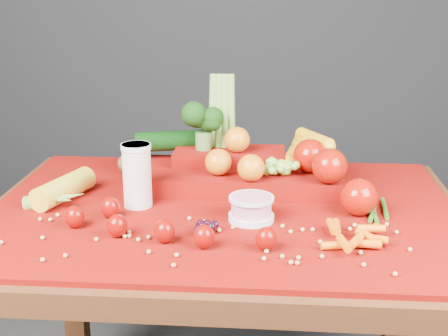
# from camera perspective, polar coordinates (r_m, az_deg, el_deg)

# --- Properties ---
(table) EXTENTS (1.10, 0.80, 0.75)m
(table) POSITION_cam_1_polar(r_m,az_deg,el_deg) (1.46, -0.06, -7.54)
(table) COLOR #361D0C
(table) RESTS_ON ground
(red_cloth) EXTENTS (1.05, 0.75, 0.01)m
(red_cloth) POSITION_cam_1_polar(r_m,az_deg,el_deg) (1.42, -0.06, -3.86)
(red_cloth) COLOR #730A03
(red_cloth) RESTS_ON table
(milk_glass) EXTENTS (0.07, 0.07, 0.15)m
(milk_glass) POSITION_cam_1_polar(r_m,az_deg,el_deg) (1.42, -7.96, -0.46)
(milk_glass) COLOR beige
(milk_glass) RESTS_ON red_cloth
(yogurt_bowl) EXTENTS (0.10, 0.10, 0.05)m
(yogurt_bowl) POSITION_cam_1_polar(r_m,az_deg,el_deg) (1.34, 2.52, -3.64)
(yogurt_bowl) COLOR silver
(yogurt_bowl) RESTS_ON red_cloth
(strawberry_scatter) EXTENTS (0.44, 0.18, 0.05)m
(strawberry_scatter) POSITION_cam_1_polar(r_m,az_deg,el_deg) (1.27, -6.45, -5.16)
(strawberry_scatter) COLOR #840000
(strawberry_scatter) RESTS_ON red_cloth
(dark_grape_cluster) EXTENTS (0.06, 0.05, 0.03)m
(dark_grape_cluster) POSITION_cam_1_polar(r_m,az_deg,el_deg) (1.28, -1.35, -5.41)
(dark_grape_cluster) COLOR black
(dark_grape_cluster) RESTS_ON red_cloth
(soybean_scatter) EXTENTS (0.84, 0.24, 0.01)m
(soybean_scatter) POSITION_cam_1_polar(r_m,az_deg,el_deg) (1.23, -0.82, -6.78)
(soybean_scatter) COLOR tan
(soybean_scatter) RESTS_ON red_cloth
(corn_ear) EXTENTS (0.23, 0.26, 0.06)m
(corn_ear) POSITION_cam_1_polar(r_m,az_deg,el_deg) (1.48, -14.96, -2.48)
(corn_ear) COLOR yellow
(corn_ear) RESTS_ON red_cloth
(potato) EXTENTS (0.09, 0.07, 0.06)m
(potato) POSITION_cam_1_polar(r_m,az_deg,el_deg) (1.65, -8.16, 0.42)
(potato) COLOR brown
(potato) RESTS_ON red_cloth
(baby_carrot_pile) EXTENTS (0.18, 0.17, 0.03)m
(baby_carrot_pile) POSITION_cam_1_polar(r_m,az_deg,el_deg) (1.25, 11.82, -6.21)
(baby_carrot_pile) COLOR #D85A07
(baby_carrot_pile) RESTS_ON red_cloth
(green_bean_pile) EXTENTS (0.14, 0.12, 0.01)m
(green_bean_pile) POSITION_cam_1_polar(r_m,az_deg,el_deg) (1.42, 14.08, -3.88)
(green_bean_pile) COLOR #2D6016
(green_bean_pile) RESTS_ON red_cloth
(produce_mound) EXTENTS (0.59, 0.36, 0.27)m
(produce_mound) POSITION_cam_1_polar(r_m,az_deg,el_deg) (1.54, 2.22, 0.38)
(produce_mound) COLOR #730A03
(produce_mound) RESTS_ON red_cloth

